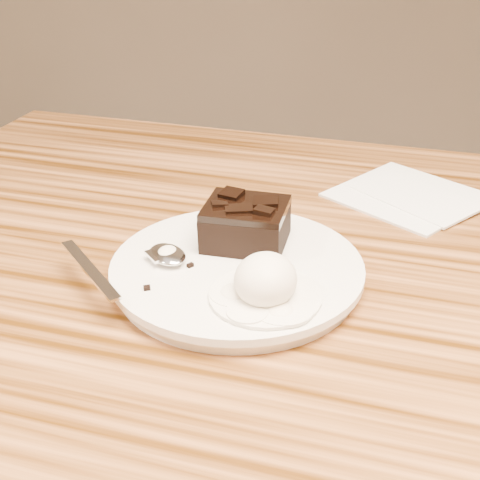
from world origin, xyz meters
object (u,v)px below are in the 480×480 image
(plate, at_px, (237,272))
(napkin, at_px, (407,195))
(brownie, at_px, (246,227))
(ice_cream_scoop, at_px, (266,280))
(spoon, at_px, (167,256))

(plate, relative_size, napkin, 1.58)
(brownie, xyz_separation_m, napkin, (0.15, 0.21, -0.04))
(napkin, bearing_deg, brownie, -125.51)
(brownie, bearing_deg, napkin, 54.49)
(plate, height_order, ice_cream_scoop, ice_cream_scoop)
(ice_cream_scoop, bearing_deg, plate, 129.09)
(plate, distance_m, napkin, 0.29)
(ice_cream_scoop, bearing_deg, brownie, 115.83)
(ice_cream_scoop, height_order, spoon, ice_cream_scoop)
(brownie, xyz_separation_m, ice_cream_scoop, (0.04, -0.09, 0.00))
(brownie, xyz_separation_m, spoon, (-0.06, -0.06, -0.01))
(ice_cream_scoop, distance_m, spoon, 0.11)
(plate, xyz_separation_m, brownie, (-0.00, 0.04, 0.03))
(brownie, height_order, napkin, brownie)
(napkin, bearing_deg, plate, -120.25)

